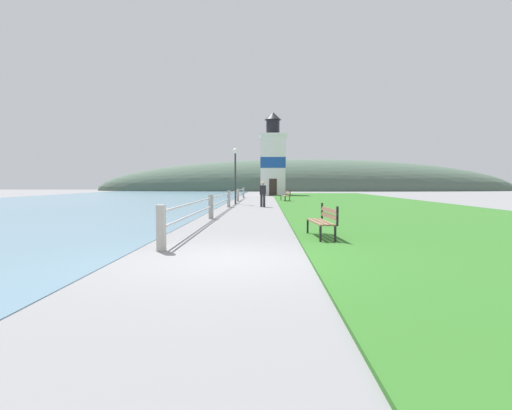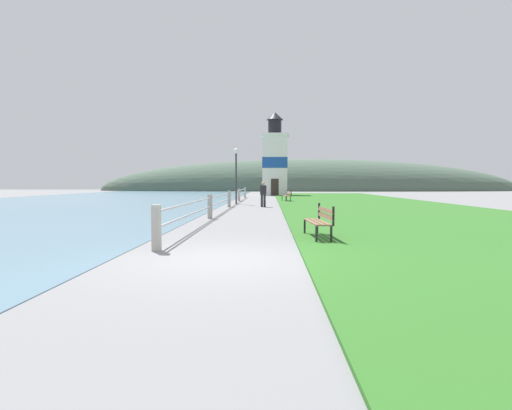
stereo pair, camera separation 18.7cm
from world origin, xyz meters
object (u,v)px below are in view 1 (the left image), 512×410
(person_strolling, at_px, (263,193))
(lamp_post, at_px, (235,166))
(park_bench_midway, at_px, (286,195))
(lighthouse, at_px, (273,160))
(park_bench_near, at_px, (324,219))

(person_strolling, relative_size, lamp_post, 0.40)
(lamp_post, bearing_deg, person_strolling, -59.11)
(park_bench_midway, relative_size, lighthouse, 0.19)
(park_bench_midway, bearing_deg, lighthouse, -95.07)
(park_bench_near, xyz_separation_m, person_strolling, (-1.77, 14.29, 0.33))
(lighthouse, height_order, person_strolling, lighthouse)
(park_bench_near, distance_m, person_strolling, 14.41)
(person_strolling, bearing_deg, park_bench_midway, -16.83)
(lighthouse, height_order, lamp_post, lighthouse)
(park_bench_midway, bearing_deg, park_bench_near, 81.83)
(park_bench_near, height_order, person_strolling, person_strolling)
(park_bench_midway, distance_m, lighthouse, 16.71)
(lamp_post, bearing_deg, park_bench_midway, 46.36)
(person_strolling, height_order, lamp_post, lamp_post)
(park_bench_near, distance_m, lamp_post, 18.13)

